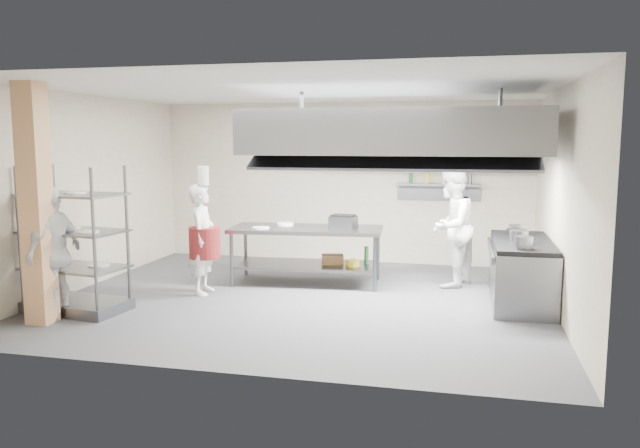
% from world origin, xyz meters
% --- Properties ---
extents(floor, '(7.00, 7.00, 0.00)m').
position_xyz_m(floor, '(0.00, 0.00, 0.00)').
color(floor, '#3C3C3E').
rests_on(floor, ground).
extents(ceiling, '(7.00, 7.00, 0.00)m').
position_xyz_m(ceiling, '(0.00, 0.00, 3.00)').
color(ceiling, silver).
rests_on(ceiling, wall_back).
extents(wall_back, '(7.00, 0.00, 7.00)m').
position_xyz_m(wall_back, '(0.00, 3.00, 1.50)').
color(wall_back, '#B6A991').
rests_on(wall_back, ground).
extents(wall_left, '(0.00, 6.00, 6.00)m').
position_xyz_m(wall_left, '(-3.50, 0.00, 1.50)').
color(wall_left, '#B6A991').
rests_on(wall_left, ground).
extents(wall_right, '(0.00, 6.00, 6.00)m').
position_xyz_m(wall_right, '(3.50, 0.00, 1.50)').
color(wall_right, '#B6A991').
rests_on(wall_right, ground).
extents(column, '(0.30, 0.30, 3.00)m').
position_xyz_m(column, '(-2.90, -1.90, 1.50)').
color(column, tan).
rests_on(column, floor).
extents(exhaust_hood, '(4.00, 2.50, 0.60)m').
position_xyz_m(exhaust_hood, '(1.30, 0.40, 2.40)').
color(exhaust_hood, slate).
rests_on(exhaust_hood, ceiling).
extents(hood_strip_a, '(1.60, 0.12, 0.04)m').
position_xyz_m(hood_strip_a, '(0.40, 0.40, 2.08)').
color(hood_strip_a, white).
rests_on(hood_strip_a, exhaust_hood).
extents(hood_strip_b, '(1.60, 0.12, 0.04)m').
position_xyz_m(hood_strip_b, '(2.20, 0.40, 2.08)').
color(hood_strip_b, white).
rests_on(hood_strip_b, exhaust_hood).
extents(wall_shelf, '(1.50, 0.28, 0.04)m').
position_xyz_m(wall_shelf, '(1.80, 2.84, 1.50)').
color(wall_shelf, slate).
rests_on(wall_shelf, wall_back).
extents(island, '(2.49, 1.21, 0.91)m').
position_xyz_m(island, '(-0.19, 1.00, 0.46)').
color(island, gray).
rests_on(island, floor).
extents(island_worktop, '(2.49, 1.21, 0.06)m').
position_xyz_m(island_worktop, '(-0.19, 1.00, 0.88)').
color(island_worktop, slate).
rests_on(island_worktop, island).
extents(island_undershelf, '(2.29, 1.09, 0.04)m').
position_xyz_m(island_undershelf, '(-0.19, 1.00, 0.30)').
color(island_undershelf, slate).
rests_on(island_undershelf, island).
extents(pass_rack, '(1.39, 0.91, 1.96)m').
position_xyz_m(pass_rack, '(-2.80, -1.31, 0.98)').
color(pass_rack, gray).
rests_on(pass_rack, floor).
extents(cooking_range, '(0.80, 2.00, 0.84)m').
position_xyz_m(cooking_range, '(3.08, 0.50, 0.42)').
color(cooking_range, slate).
rests_on(cooking_range, floor).
extents(range_top, '(0.78, 1.96, 0.06)m').
position_xyz_m(range_top, '(3.08, 0.50, 0.87)').
color(range_top, black).
rests_on(range_top, cooking_range).
extents(chef_head, '(0.46, 0.64, 1.65)m').
position_xyz_m(chef_head, '(-1.53, -0.01, 0.82)').
color(chef_head, white).
rests_on(chef_head, floor).
extents(chef_line, '(1.00, 1.12, 1.89)m').
position_xyz_m(chef_line, '(2.07, 1.33, 0.95)').
color(chef_line, silver).
rests_on(chef_line, floor).
extents(chef_plating, '(0.42, 1.01, 1.73)m').
position_xyz_m(chef_plating, '(-2.84, -1.70, 0.86)').
color(chef_plating, white).
rests_on(chef_plating, floor).
extents(griddle, '(0.44, 0.37, 0.19)m').
position_xyz_m(griddle, '(0.41, 1.03, 1.01)').
color(griddle, slate).
rests_on(griddle, island_worktop).
extents(wicker_basket, '(0.39, 0.31, 0.15)m').
position_xyz_m(wicker_basket, '(0.23, 1.06, 0.40)').
color(wicker_basket, '#9B6A3E').
rests_on(wicker_basket, island_undershelf).
extents(stockpot, '(0.25, 0.25, 0.17)m').
position_xyz_m(stockpot, '(3.01, 0.28, 0.99)').
color(stockpot, gray).
rests_on(stockpot, range_top).
extents(plate_stack, '(0.28, 0.28, 0.05)m').
position_xyz_m(plate_stack, '(-2.80, -1.31, 0.63)').
color(plate_stack, silver).
rests_on(plate_stack, pass_rack).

